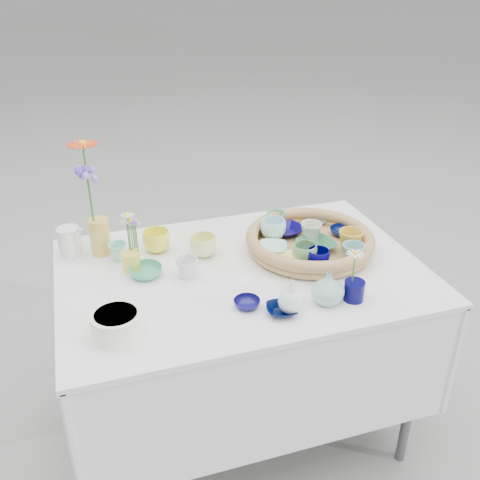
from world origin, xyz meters
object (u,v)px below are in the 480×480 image
object	(u,v)px
wicker_tray	(310,242)
bud_vase_seafoam	(328,288)
display_table	(241,426)
tall_vase_yellow	(100,236)

from	to	relation	value
wicker_tray	bud_vase_seafoam	size ratio (longest dim) A/B	4.36
display_table	bud_vase_seafoam	xyz separation A→B (m)	(0.19, -0.28, 0.82)
display_table	wicker_tray	size ratio (longest dim) A/B	2.66
display_table	tall_vase_yellow	size ratio (longest dim) A/B	9.19
display_table	wicker_tray	distance (m)	0.85
display_table	bud_vase_seafoam	world-z (taller)	bud_vase_seafoam
tall_vase_yellow	bud_vase_seafoam	bearing A→B (deg)	-39.86
wicker_tray	bud_vase_seafoam	world-z (taller)	bud_vase_seafoam
display_table	wicker_tray	bearing A→B (deg)	10.12
display_table	tall_vase_yellow	distance (m)	0.99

